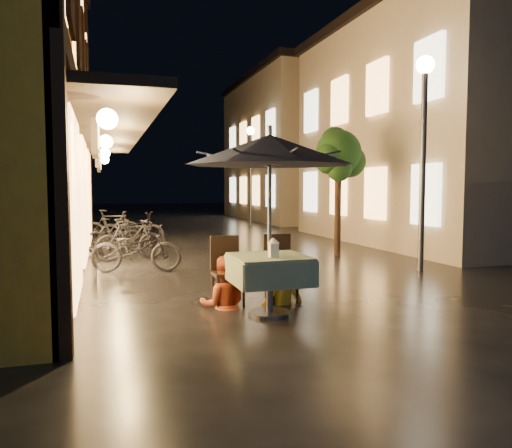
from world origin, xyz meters
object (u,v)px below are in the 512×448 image
object	(u,v)px
cafe_table	(269,270)
person_orange	(223,258)
bicycle_0	(136,249)
person_yellow	(280,256)
table_lantern	(273,246)
patio_umbrella	(270,150)
streetlamp_near	(424,124)

from	to	relation	value
cafe_table	person_orange	world-z (taller)	person_orange
person_orange	bicycle_0	bearing A→B (deg)	-61.76
cafe_table	person_orange	size ratio (longest dim) A/B	0.71
person_orange	person_yellow	size ratio (longest dim) A/B	1.02
cafe_table	person_orange	distance (m)	0.76
table_lantern	bicycle_0	size ratio (longest dim) A/B	0.14
cafe_table	patio_umbrella	xyz separation A→B (m)	(0.00, -0.00, 1.56)
streetlamp_near	patio_umbrella	bearing A→B (deg)	-149.23
table_lantern	person_orange	size ratio (longest dim) A/B	0.18
person_orange	person_yellow	world-z (taller)	person_orange
cafe_table	person_orange	bearing A→B (deg)	129.74
person_yellow	bicycle_0	size ratio (longest dim) A/B	0.78
patio_umbrella	table_lantern	distance (m)	1.24
cafe_table	patio_umbrella	bearing A→B (deg)	-90.00
streetlamp_near	bicycle_0	distance (m)	6.17
cafe_table	table_lantern	world-z (taller)	table_lantern
streetlamp_near	patio_umbrella	size ratio (longest dim) A/B	1.72
person_yellow	streetlamp_near	bearing A→B (deg)	-165.32
streetlamp_near	patio_umbrella	world-z (taller)	streetlamp_near
bicycle_0	cafe_table	bearing A→B (deg)	-148.15
table_lantern	person_yellow	xyz separation A→B (m)	(0.35, 0.71, -0.23)
streetlamp_near	person_orange	xyz separation A→B (m)	(-4.48, -1.81, -2.22)
streetlamp_near	cafe_table	bearing A→B (deg)	-149.23
person_orange	bicycle_0	distance (m)	3.44
cafe_table	person_yellow	size ratio (longest dim) A/B	0.72
table_lantern	bicycle_0	world-z (taller)	table_lantern
person_orange	table_lantern	bearing A→B (deg)	135.02
bicycle_0	streetlamp_near	bearing A→B (deg)	-94.01
cafe_table	bicycle_0	bearing A→B (deg)	110.63
person_yellow	person_orange	bearing A→B (deg)	-13.34
patio_umbrella	bicycle_0	bearing A→B (deg)	110.63
streetlamp_near	person_yellow	xyz separation A→B (m)	(-3.65, -1.83, -2.23)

